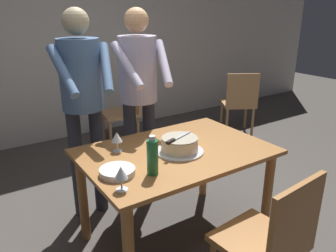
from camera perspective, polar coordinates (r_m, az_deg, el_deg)
ground_plane at (r=2.76m, az=1.24°, el=-18.58°), size 14.00×14.00×0.00m
back_wall at (r=4.64m, az=-18.55°, el=14.24°), size 10.00×0.12×2.70m
main_dining_table at (r=2.42m, az=1.35°, el=-6.76°), size 1.33×0.90×0.75m
cake_on_platter at (r=2.31m, az=2.06°, el=-3.34°), size 0.34×0.34×0.11m
cake_knife at (r=2.24m, az=1.04°, el=-2.39°), size 0.26×0.11×0.02m
plate_stack at (r=2.04m, az=-8.78°, el=-7.80°), size 0.22×0.22×0.04m
wine_glass_near at (r=2.33m, az=-8.86°, el=-2.01°), size 0.08×0.08×0.14m
wine_glass_far at (r=1.84m, az=-8.13°, el=-8.13°), size 0.08×0.08×0.14m
water_bottle at (r=1.99m, az=-2.70°, el=-5.34°), size 0.07×0.07×0.25m
person_cutting_cake at (r=2.84m, az=-5.10°, el=6.74°), size 0.46×0.57×1.72m
person_standing_beside at (r=2.68m, az=-14.63°, el=5.39°), size 0.46×0.57×1.72m
chair_near_side at (r=2.02m, az=17.37°, el=-18.23°), size 0.47×0.47×0.90m
background_chair_0 at (r=4.73m, az=12.24°, el=4.28°), size 0.60×0.60×0.90m
background_chair_1 at (r=4.31m, az=-7.40°, el=3.08°), size 0.51×0.51×0.90m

